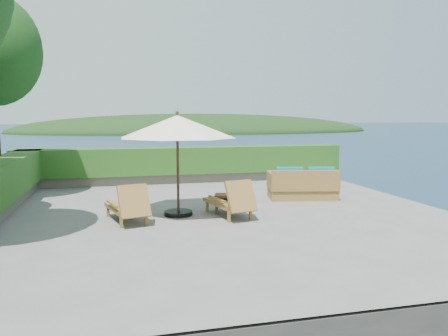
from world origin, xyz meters
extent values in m
plane|color=gray|center=(0.00, 0.00, 0.00)|extent=(12.00, 12.00, 0.00)
cube|color=#4C453C|center=(0.00, 0.00, -1.55)|extent=(12.00, 12.00, 3.00)
plane|color=#142A3F|center=(0.00, 0.00, -3.00)|extent=(600.00, 600.00, 0.00)
ellipsoid|color=black|center=(25.00, 140.00, -3.00)|extent=(126.00, 57.60, 12.60)
cube|color=slate|center=(0.00, 5.60, 0.18)|extent=(12.00, 0.60, 0.36)
cube|color=#184413|center=(0.00, 5.60, 0.85)|extent=(12.40, 0.90, 1.00)
cylinder|color=black|center=(-1.08, 0.08, 0.06)|extent=(0.94, 0.94, 0.11)
cylinder|color=#361F13|center=(-1.08, 0.08, 1.28)|extent=(0.09, 0.09, 2.56)
cone|color=white|center=(-1.08, 0.08, 2.28)|extent=(3.89, 3.89, 0.56)
sphere|color=#361F13|center=(-1.08, 0.08, 2.61)|extent=(0.12, 0.12, 0.09)
cube|color=olive|center=(-2.52, -0.89, 0.14)|extent=(0.08, 0.08, 0.27)
cube|color=olive|center=(-1.96, -0.74, 0.14)|extent=(0.08, 0.08, 0.27)
cube|color=olive|center=(-2.83, 0.33, 0.14)|extent=(0.08, 0.08, 0.27)
cube|color=olive|center=(-2.26, 0.47, 0.14)|extent=(0.08, 0.08, 0.27)
cube|color=olive|center=(-2.42, -0.11, 0.31)|extent=(1.00, 1.49, 0.09)
cube|color=olive|center=(-2.23, -0.87, 0.61)|extent=(0.78, 0.60, 0.73)
cube|color=olive|center=(-2.71, -0.40, 0.47)|extent=(0.28, 0.88, 0.05)
cube|color=olive|center=(-2.02, -0.22, 0.47)|extent=(0.28, 0.88, 0.05)
cube|color=olive|center=(-0.01, -0.95, 0.14)|extent=(0.08, 0.08, 0.28)
cube|color=olive|center=(0.57, -0.82, 0.14)|extent=(0.08, 0.08, 0.28)
cube|color=olive|center=(-0.29, 0.30, 0.14)|extent=(0.08, 0.08, 0.28)
cube|color=olive|center=(0.30, 0.43, 0.14)|extent=(0.08, 0.08, 0.28)
cube|color=olive|center=(0.12, -0.16, 0.32)|extent=(0.99, 1.50, 0.10)
cube|color=olive|center=(0.29, -0.94, 0.62)|extent=(0.78, 0.59, 0.75)
cube|color=olive|center=(-0.19, -0.44, 0.48)|extent=(0.26, 0.90, 0.05)
cube|color=olive|center=(0.52, -0.29, 0.48)|extent=(0.26, 0.90, 0.05)
cube|color=brown|center=(-0.11, -0.01, 0.22)|extent=(0.06, 0.06, 0.44)
cube|color=brown|center=(0.23, -0.11, 0.22)|extent=(0.06, 0.06, 0.44)
cube|color=brown|center=(-0.01, 0.34, 0.22)|extent=(0.06, 0.06, 0.44)
cube|color=brown|center=(0.34, 0.23, 0.22)|extent=(0.06, 0.06, 0.44)
cube|color=brown|center=(0.11, 0.11, 0.46)|extent=(0.57, 0.57, 0.05)
cube|color=olive|center=(2.95, 1.47, 0.23)|extent=(2.20, 1.41, 0.45)
cube|color=olive|center=(2.85, 1.00, 0.62)|extent=(2.02, 0.57, 0.62)
cube|color=olive|center=(2.00, 1.67, 0.56)|extent=(0.34, 1.02, 0.51)
cube|color=olive|center=(3.90, 1.27, 0.56)|extent=(0.34, 1.02, 0.51)
cube|color=#13738E|center=(2.50, 1.62, 0.55)|extent=(1.03, 0.98, 0.20)
cube|color=#13738E|center=(3.43, 1.42, 0.55)|extent=(1.03, 0.98, 0.20)
cube|color=#13738E|center=(2.41, 1.21, 0.81)|extent=(0.81, 0.32, 0.41)
cube|color=#13738E|center=(3.34, 1.02, 0.81)|extent=(0.81, 0.32, 0.41)
camera|label=1|loc=(-2.57, -10.85, 2.54)|focal=35.00mm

